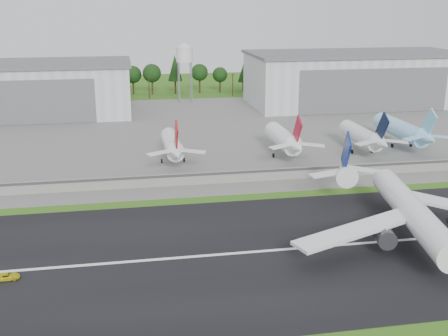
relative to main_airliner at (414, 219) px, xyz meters
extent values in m
plane|color=#2F6517|center=(-22.99, -9.57, -4.89)|extent=(600.00, 600.00, 0.00)
cube|color=black|center=(-22.99, 0.43, -4.84)|extent=(320.00, 60.00, 0.10)
cube|color=white|center=(-22.99, 0.43, -4.78)|extent=(220.00, 1.00, 0.02)
cube|color=slate|center=(-22.99, 110.43, -4.84)|extent=(320.00, 150.00, 0.10)
cube|color=gray|center=(-22.99, 45.43, -3.14)|extent=(240.00, 0.50, 3.50)
cube|color=#38383A|center=(-22.99, 45.13, -1.89)|extent=(240.00, 0.12, 0.70)
cube|color=silver|center=(-102.99, 155.43, 6.11)|extent=(95.00, 42.00, 22.00)
cube|color=#595B60|center=(-102.99, 155.43, 17.71)|extent=(97.00, 44.00, 1.20)
cube|color=#595B60|center=(-102.99, 134.28, 4.35)|extent=(66.50, 0.30, 18.04)
cube|color=silver|center=(52.01, 155.43, 7.11)|extent=(100.00, 45.00, 24.00)
cube|color=#595B60|center=(52.01, 155.43, 19.71)|extent=(102.00, 47.00, 1.20)
cube|color=#595B60|center=(52.01, 132.78, 5.19)|extent=(70.00, 0.30, 19.68)
cylinder|color=#99999E|center=(-30.99, 172.43, 5.11)|extent=(0.50, 0.50, 20.00)
cylinder|color=#99999E|center=(-24.99, 178.43, 5.11)|extent=(0.50, 0.50, 20.00)
cylinder|color=silver|center=(-27.99, 175.43, 18.61)|extent=(8.00, 8.00, 7.00)
cone|color=silver|center=(-27.99, 175.43, 23.31)|extent=(8.40, 8.40, 2.40)
cylinder|color=white|center=(-0.08, 0.43, 1.31)|extent=(13.87, 44.31, 5.80)
cone|color=white|center=(-5.00, 26.47, 2.51)|extent=(7.09, 9.87, 5.51)
cube|color=navy|center=(-4.91, 25.98, 7.81)|extent=(2.26, 9.47, 11.13)
cube|color=white|center=(0.00, 26.91, 2.91)|extent=(9.43, 7.13, 0.98)
cube|color=white|center=(-14.45, -4.32, 0.51)|extent=(28.35, 13.57, 2.65)
cylinder|color=#333338|center=(-8.76, -4.77, -1.09)|extent=(4.76, 6.11, 3.80)
cube|color=white|center=(-9.82, 25.05, 2.91)|extent=(9.34, 4.32, 0.98)
cube|color=#99999E|center=(0.66, -3.50, -3.19)|extent=(15.40, 31.34, 3.20)
cylinder|color=black|center=(-5.06, 2.54, -4.04)|extent=(0.67, 1.55, 1.50)
imported|color=yellow|center=(-81.06, -2.92, -4.18)|extent=(4.61, 2.42, 1.24)
cylinder|color=white|center=(-44.20, 70.43, 0.73)|extent=(5.25, 24.00, 5.25)
cone|color=white|center=(-44.20, 54.93, 1.73)|extent=(4.99, 7.00, 4.99)
cube|color=#A80C15|center=(-44.20, 55.43, 6.53)|extent=(0.45, 8.59, 10.02)
cylinder|color=#99999E|center=(-47.70, 68.43, -3.39)|extent=(0.32, 0.32, 3.00)
cylinder|color=#99999E|center=(-40.70, 68.43, -3.39)|extent=(0.32, 0.32, 3.00)
cylinder|color=black|center=(-47.70, 68.43, -4.09)|extent=(0.40, 1.40, 1.40)
cylinder|color=white|center=(-8.22, 70.43, 1.02)|extent=(5.83, 24.00, 5.83)
cone|color=white|center=(-8.22, 54.93, 2.02)|extent=(5.54, 7.00, 5.54)
cube|color=#B20D25|center=(-8.22, 55.43, 6.82)|extent=(0.45, 8.59, 10.02)
cylinder|color=#99999E|center=(-11.72, 68.43, -3.39)|extent=(0.32, 0.32, 3.00)
cylinder|color=#99999E|center=(-4.72, 68.43, -3.39)|extent=(0.32, 0.32, 3.00)
cylinder|color=black|center=(-11.72, 68.43, -4.09)|extent=(0.40, 1.40, 1.40)
cylinder|color=white|center=(18.71, 70.43, 0.89)|extent=(5.58, 24.00, 5.58)
cone|color=white|center=(18.71, 54.93, 1.89)|extent=(5.30, 7.00, 5.30)
cube|color=black|center=(18.71, 55.43, 6.69)|extent=(0.45, 8.59, 10.02)
cylinder|color=#99999E|center=(15.21, 68.43, -3.39)|extent=(0.32, 0.32, 3.00)
cylinder|color=#99999E|center=(22.21, 68.43, -3.39)|extent=(0.32, 0.32, 3.00)
cylinder|color=black|center=(15.21, 68.43, -4.09)|extent=(0.40, 1.40, 1.40)
cylinder|color=#90D1F9|center=(35.43, 75.43, 1.14)|extent=(6.07, 30.00, 6.07)
cone|color=#90D1F9|center=(35.43, 56.93, 2.14)|extent=(5.77, 7.00, 5.77)
cube|color=#75CEF0|center=(35.43, 57.43, 6.94)|extent=(0.45, 8.59, 10.02)
cylinder|color=#99999E|center=(31.93, 73.43, -3.39)|extent=(0.32, 0.32, 3.00)
cylinder|color=#99999E|center=(38.93, 73.43, -3.39)|extent=(0.32, 0.32, 3.00)
cylinder|color=black|center=(31.93, 73.43, -4.09)|extent=(0.40, 1.40, 1.40)
camera|label=1|loc=(-58.75, -100.46, 43.97)|focal=45.00mm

